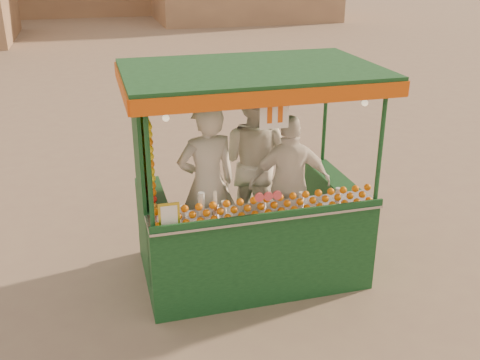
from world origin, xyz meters
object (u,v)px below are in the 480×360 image
object	(u,v)px
juice_cart	(247,216)
vendor_middle	(254,161)
vendor_right	(290,184)
vendor_left	(207,184)

from	to	relation	value
juice_cart	vendor_middle	world-z (taller)	juice_cart
vendor_middle	vendor_right	bearing A→B (deg)	164.30
vendor_middle	vendor_right	size ratio (longest dim) A/B	1.17
juice_cart	vendor_left	distance (m)	0.61
vendor_left	vendor_middle	world-z (taller)	vendor_middle
vendor_left	vendor_right	xyz separation A→B (m)	(0.97, 0.00, -0.11)
vendor_left	vendor_middle	distance (m)	0.82
juice_cart	vendor_right	bearing A→B (deg)	8.52
juice_cart	vendor_right	size ratio (longest dim) A/B	1.66
vendor_middle	vendor_left	bearing A→B (deg)	75.22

